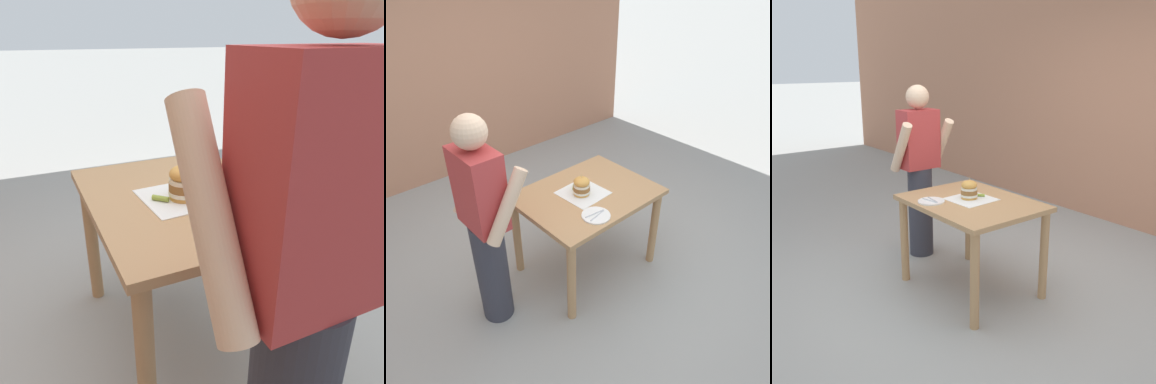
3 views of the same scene
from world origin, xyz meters
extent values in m
plane|color=#9E9E99|center=(0.00, 0.00, 0.00)|extent=(80.00, 80.00, 0.00)
cube|color=tan|center=(0.00, 0.00, 0.78)|extent=(0.84, 1.10, 0.04)
cylinder|color=tan|center=(-0.36, -0.49, 0.38)|extent=(0.07, 0.07, 0.76)
cylinder|color=tan|center=(0.36, -0.49, 0.38)|extent=(0.07, 0.07, 0.76)
cylinder|color=tan|center=(-0.36, 0.49, 0.38)|extent=(0.07, 0.07, 0.76)
cylinder|color=tan|center=(0.36, 0.49, 0.38)|extent=(0.07, 0.07, 0.76)
cube|color=white|center=(0.02, 0.03, 0.80)|extent=(0.36, 0.36, 0.00)
cylinder|color=gold|center=(0.01, 0.05, 0.81)|extent=(0.13, 0.13, 0.02)
cylinder|color=silver|center=(0.01, 0.05, 0.83)|extent=(0.14, 0.14, 0.02)
cylinder|color=brown|center=(0.01, 0.05, 0.86)|extent=(0.14, 0.14, 0.04)
cylinder|color=silver|center=(0.01, 0.05, 0.89)|extent=(0.13, 0.13, 0.02)
ellipsoid|color=gold|center=(0.01, 0.05, 0.92)|extent=(0.13, 0.13, 0.07)
cylinder|color=#D1B77F|center=(0.01, 0.05, 0.96)|extent=(0.00, 0.00, 0.05)
cylinder|color=#8EA83D|center=(0.12, 0.03, 0.81)|extent=(0.07, 0.07, 0.02)
cylinder|color=white|center=(-0.28, 0.17, 0.80)|extent=(0.22, 0.22, 0.01)
cylinder|color=silver|center=(-0.30, 0.17, 0.81)|extent=(0.04, 0.17, 0.01)
cylinder|color=silver|center=(-0.27, 0.17, 0.81)|extent=(0.03, 0.17, 0.01)
cube|color=#B73838|center=(0.07, 0.90, 1.18)|extent=(0.36, 0.22, 0.56)
cylinder|color=beige|center=(-0.16, 0.84, 1.13)|extent=(0.09, 0.34, 0.50)
cylinder|color=beige|center=(0.30, 0.84, 1.13)|extent=(0.09, 0.34, 0.50)
camera|label=1|loc=(0.63, 1.45, 1.48)|focal=35.00mm
camera|label=2|loc=(-1.88, 1.79, 2.47)|focal=35.00mm
camera|label=3|loc=(-2.21, -2.74, 1.89)|focal=42.00mm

